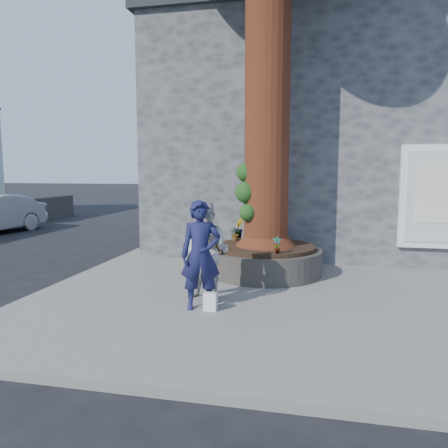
# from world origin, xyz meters

# --- Properties ---
(ground) EXTENTS (120.00, 120.00, 0.00)m
(ground) POSITION_xyz_m (0.00, 0.00, 0.00)
(ground) COLOR black
(ground) RESTS_ON ground
(pavement) EXTENTS (9.00, 8.00, 0.12)m
(pavement) POSITION_xyz_m (1.50, 1.00, 0.06)
(pavement) COLOR slate
(pavement) RESTS_ON ground
(yellow_line) EXTENTS (0.10, 30.00, 0.01)m
(yellow_line) POSITION_xyz_m (-3.05, 1.00, 0.00)
(yellow_line) COLOR yellow
(yellow_line) RESTS_ON ground
(stone_shop) EXTENTS (10.30, 8.30, 6.30)m
(stone_shop) POSITION_xyz_m (2.50, 7.20, 3.16)
(stone_shop) COLOR #454749
(stone_shop) RESTS_ON ground
(planter) EXTENTS (2.30, 2.30, 0.60)m
(planter) POSITION_xyz_m (0.80, 2.00, 0.41)
(planter) COLOR black
(planter) RESTS_ON pavement
(man) EXTENTS (0.71, 0.57, 1.69)m
(man) POSITION_xyz_m (0.10, -0.50, 0.97)
(man) COLOR #171A40
(man) RESTS_ON pavement
(woman) EXTENTS (0.91, 0.78, 1.65)m
(woman) POSITION_xyz_m (0.08, -0.08, 0.94)
(woman) COLOR beige
(woman) RESTS_ON pavement
(shopping_bag) EXTENTS (0.20, 0.12, 0.28)m
(shopping_bag) POSITION_xyz_m (0.26, -0.57, 0.26)
(shopping_bag) COLOR white
(shopping_bag) RESTS_ON pavement
(plant_a) EXTENTS (0.18, 0.14, 0.32)m
(plant_a) POSITION_xyz_m (1.12, 1.15, 0.88)
(plant_a) COLOR gray
(plant_a) RESTS_ON planter
(plant_b) EXTENTS (0.28, 0.28, 0.45)m
(plant_b) POSITION_xyz_m (0.07, 2.85, 0.94)
(plant_b) COLOR gray
(plant_b) RESTS_ON planter
(plant_c) EXTENTS (0.24, 0.24, 0.32)m
(plant_c) POSITION_xyz_m (-0.05, 1.15, 0.88)
(plant_c) COLOR gray
(plant_c) RESTS_ON planter
(plant_d) EXTENTS (0.37, 0.37, 0.31)m
(plant_d) POSITION_xyz_m (0.08, 2.46, 0.87)
(plant_d) COLOR gray
(plant_d) RESTS_ON planter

